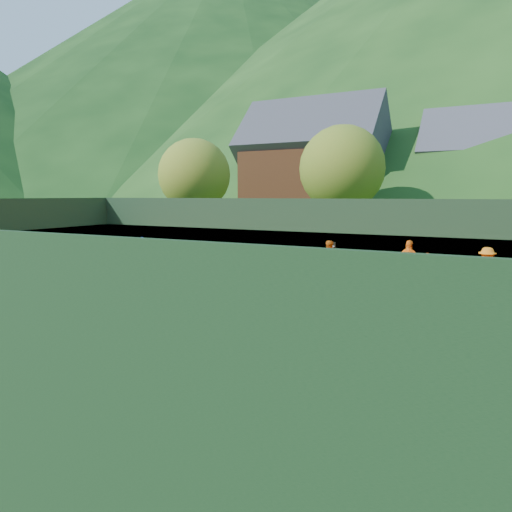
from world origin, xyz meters
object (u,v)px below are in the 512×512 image
at_px(student_d, 486,270).
at_px(tennis_net, 279,276).
at_px(student_c, 427,276).
at_px(chalet_mid, 493,176).
at_px(student_a, 328,260).
at_px(coach, 142,261).
at_px(ball_hopper, 36,278).
at_px(chalet_left, 313,171).
at_px(student_b, 409,262).

relative_size(student_d, tennis_net, 0.13).
distance_m(student_c, chalet_mid, 33.17).
bearing_deg(student_a, chalet_mid, -119.11).
distance_m(coach, student_a, 6.87).
relative_size(student_c, ball_hopper, 1.43).
xyz_separation_m(student_c, ball_hopper, (-10.25, -6.02, 0.03)).
xyz_separation_m(student_d, chalet_mid, (-0.16, 31.13, 4.21)).
bearing_deg(chalet_mid, tennis_net, -100.01).
bearing_deg(student_c, chalet_left, -86.45).
height_order(student_c, chalet_left, chalet_left).
height_order(student_c, ball_hopper, student_c).
bearing_deg(student_d, coach, 39.71).
relative_size(student_c, chalet_mid, 0.11).
height_order(student_a, student_c, student_a).
distance_m(student_c, chalet_left, 32.69).
distance_m(coach, student_b, 9.54).
xyz_separation_m(student_a, chalet_mid, (5.20, 31.27, 4.22)).
height_order(coach, student_a, coach).
relative_size(coach, tennis_net, 0.14).
height_order(student_b, chalet_left, chalet_left).
xyz_separation_m(student_a, tennis_net, (-0.80, -2.73, -0.25)).
relative_size(student_a, chalet_left, 0.11).
relative_size(coach, student_a, 1.15).
xyz_separation_m(student_a, student_d, (5.36, 0.14, 0.01)).
bearing_deg(student_c, coach, -8.08).
xyz_separation_m(coach, student_c, (9.25, 2.49, -0.15)).
bearing_deg(ball_hopper, student_d, 33.13).
bearing_deg(chalet_mid, student_b, -94.34).
relative_size(student_c, chalet_left, 0.10).
xyz_separation_m(student_b, chalet_mid, (2.34, 30.80, 4.17)).
bearing_deg(student_d, ball_hopper, 51.61).
bearing_deg(chalet_left, student_d, -59.22).
distance_m(student_a, ball_hopper, 10.03).
bearing_deg(tennis_net, coach, -163.94).
relative_size(coach, chalet_left, 0.13).
bearing_deg(student_d, student_a, 19.94).
bearing_deg(student_c, student_a, -46.35).
height_order(coach, ball_hopper, coach).
bearing_deg(student_b, student_c, 126.87).
relative_size(student_b, tennis_net, 0.13).
distance_m(student_a, tennis_net, 2.86).
height_order(student_d, chalet_mid, chalet_mid).
bearing_deg(chalet_left, student_a, -68.39).
bearing_deg(student_d, student_c, 65.20).
relative_size(coach, student_c, 1.21).
bearing_deg(ball_hopper, student_a, 49.44).
distance_m(student_a, chalet_left, 29.73).
height_order(student_b, ball_hopper, student_b).
height_order(ball_hopper, chalet_left, chalet_left).
relative_size(student_a, student_d, 0.99).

